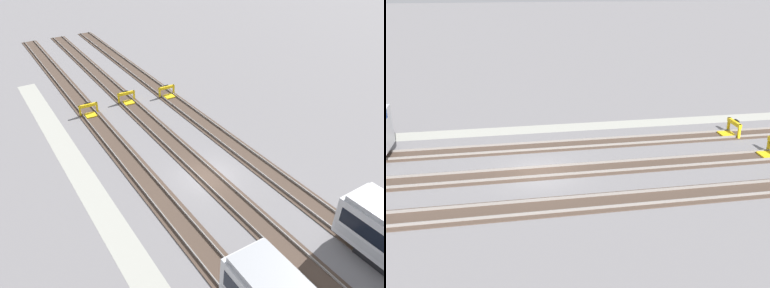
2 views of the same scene
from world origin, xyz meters
TOP-DOWN VIEW (x-y plane):
  - ground_plane at (0.00, 0.00)m, footprint 400.00×400.00m
  - service_walkway at (0.00, -8.68)m, footprint 54.00×2.00m
  - rail_track_nearest at (0.00, -4.57)m, footprint 90.00×2.23m
  - rail_track_near_inner at (0.00, 0.00)m, footprint 90.00×2.24m
  - rail_track_middle at (0.00, 4.57)m, footprint 90.00×2.23m
  - bumper_stop_nearest_track at (-15.40, -4.58)m, footprint 1.37×2.01m
  - bumper_stop_near_inner_track at (-16.06, -0.01)m, footprint 1.38×2.01m
  - bumper_stop_middle_track at (-15.08, 4.57)m, footprint 1.36×2.00m

SIDE VIEW (x-z plane):
  - ground_plane at x=0.00m, z-range 0.00..0.00m
  - service_walkway at x=0.00m, z-range 0.00..0.01m
  - rail_track_nearest at x=0.00m, z-range -0.06..0.15m
  - rail_track_near_inner at x=0.00m, z-range -0.06..0.15m
  - rail_track_middle at x=0.00m, z-range -0.06..0.15m
  - bumper_stop_nearest_track at x=-15.40m, z-range -0.10..1.12m
  - bumper_stop_near_inner_track at x=-16.06m, z-range -0.10..1.12m
  - bumper_stop_middle_track at x=-15.08m, z-range -0.10..1.12m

